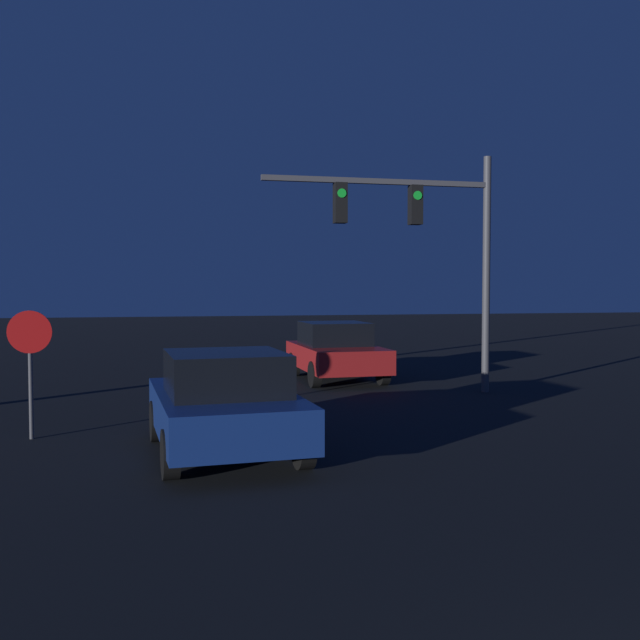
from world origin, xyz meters
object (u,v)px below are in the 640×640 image
at_px(stop_sign, 30,350).
at_px(car_near, 225,403).
at_px(traffic_signal_mast, 428,232).
at_px(car_far, 336,351).

bearing_deg(stop_sign, car_near, -31.08).
height_order(car_near, traffic_signal_mast, traffic_signal_mast).
relative_size(car_far, stop_sign, 1.85).
height_order(car_far, stop_sign, stop_sign).
height_order(car_far, traffic_signal_mast, traffic_signal_mast).
distance_m(traffic_signal_mast, stop_sign, 9.06).
bearing_deg(traffic_signal_mast, car_far, 116.80).
relative_size(car_near, stop_sign, 1.89).
xyz_separation_m(car_near, traffic_signal_mast, (5.17, 5.00, 2.98)).
relative_size(car_near, car_far, 1.02).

